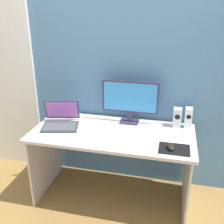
# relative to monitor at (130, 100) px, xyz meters

# --- Properties ---
(ground_plane) EXTENTS (8.00, 8.00, 0.00)m
(ground_plane) POSITION_rel_monitor_xyz_m (-0.12, -0.25, -0.97)
(ground_plane) COLOR olive
(wall_back) EXTENTS (6.00, 0.04, 2.50)m
(wall_back) POSITION_rel_monitor_xyz_m (-0.12, 0.15, 0.28)
(wall_back) COLOR teal
(wall_back) RESTS_ON ground_plane
(door_left) EXTENTS (0.82, 0.02, 2.02)m
(door_left) POSITION_rel_monitor_xyz_m (-1.47, 0.12, 0.04)
(door_left) COLOR white
(door_left) RESTS_ON ground_plane
(desk) EXTENTS (1.49, 0.70, 0.73)m
(desk) POSITION_rel_monitor_xyz_m (-0.12, -0.25, -0.39)
(desk) COLOR beige
(desk) RESTS_ON ground_plane
(monitor) EXTENTS (0.55, 0.14, 0.42)m
(monitor) POSITION_rel_monitor_xyz_m (0.00, 0.00, 0.00)
(monitor) COLOR #302C48
(monitor) RESTS_ON desk
(speaker_right) EXTENTS (0.07, 0.08, 0.20)m
(speaker_right) POSITION_rel_monitor_xyz_m (0.56, 0.01, -0.14)
(speaker_right) COLOR white
(speaker_right) RESTS_ON desk
(speaker_near_monitor) EXTENTS (0.08, 0.09, 0.18)m
(speaker_near_monitor) POSITION_rel_monitor_xyz_m (0.46, 0.01, -0.15)
(speaker_near_monitor) COLOR silver
(speaker_near_monitor) RESTS_ON desk
(laptop) EXTENTS (0.40, 0.39, 0.23)m
(laptop) POSITION_rel_monitor_xyz_m (-0.63, -0.23, -0.19)
(laptop) COLOR #2B3840
(laptop) RESTS_ON desk
(fishbowl) EXTENTS (0.15, 0.15, 0.15)m
(fishbowl) POSITION_rel_monitor_xyz_m (-0.61, 0.01, -0.17)
(fishbowl) COLOR silver
(fishbowl) RESTS_ON desk
(keyboard_external) EXTENTS (0.39, 0.13, 0.01)m
(keyboard_external) POSITION_rel_monitor_xyz_m (-0.00, -0.46, -0.23)
(keyboard_external) COLOR white
(keyboard_external) RESTS_ON desk
(mousepad) EXTENTS (0.25, 0.20, 0.00)m
(mousepad) POSITION_rel_monitor_xyz_m (0.45, -0.44, -0.24)
(mousepad) COLOR black
(mousepad) RESTS_ON desk
(mouse) EXTENTS (0.08, 0.11, 0.04)m
(mouse) POSITION_rel_monitor_xyz_m (0.42, -0.45, -0.22)
(mouse) COLOR black
(mouse) RESTS_ON mousepad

